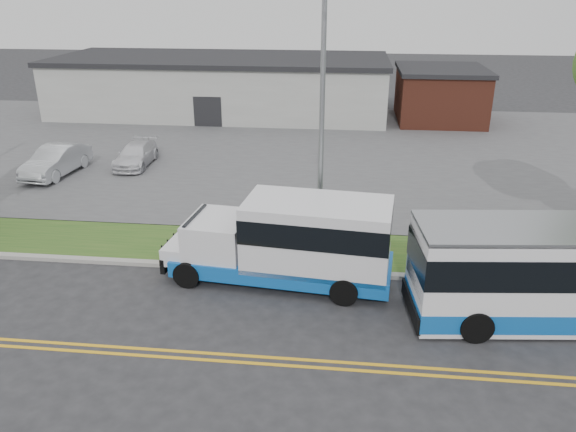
# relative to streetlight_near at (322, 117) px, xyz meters

# --- Properties ---
(ground) EXTENTS (140.00, 140.00, 0.00)m
(ground) POSITION_rel_streetlight_near_xyz_m (-3.00, -2.73, -5.23)
(ground) COLOR #28282B
(ground) RESTS_ON ground
(lane_line_north) EXTENTS (70.00, 0.12, 0.01)m
(lane_line_north) POSITION_rel_streetlight_near_xyz_m (-3.00, -6.58, -5.23)
(lane_line_north) COLOR gold
(lane_line_north) RESTS_ON ground
(lane_line_south) EXTENTS (70.00, 0.12, 0.01)m
(lane_line_south) POSITION_rel_streetlight_near_xyz_m (-3.00, -6.88, -5.23)
(lane_line_south) COLOR gold
(lane_line_south) RESTS_ON ground
(curb) EXTENTS (80.00, 0.30, 0.15)m
(curb) POSITION_rel_streetlight_near_xyz_m (-3.00, -1.63, -5.16)
(curb) COLOR #9E9B93
(curb) RESTS_ON ground
(verge) EXTENTS (80.00, 3.30, 0.10)m
(verge) POSITION_rel_streetlight_near_xyz_m (-3.00, 0.17, -5.18)
(verge) COLOR #29521B
(verge) RESTS_ON ground
(parking_lot) EXTENTS (80.00, 25.00, 0.10)m
(parking_lot) POSITION_rel_streetlight_near_xyz_m (-3.00, 14.27, -5.18)
(parking_lot) COLOR #4C4C4F
(parking_lot) RESTS_ON ground
(commercial_building) EXTENTS (25.40, 10.40, 4.35)m
(commercial_building) POSITION_rel_streetlight_near_xyz_m (-9.00, 24.27, -3.05)
(commercial_building) COLOR #9E9E99
(commercial_building) RESTS_ON ground
(brick_wing) EXTENTS (6.30, 7.30, 3.90)m
(brick_wing) POSITION_rel_streetlight_near_xyz_m (7.50, 23.27, -3.27)
(brick_wing) COLOR brown
(brick_wing) RESTS_ON ground
(streetlight_near) EXTENTS (0.35, 1.53, 9.50)m
(streetlight_near) POSITION_rel_streetlight_near_xyz_m (0.00, 0.00, 0.00)
(streetlight_near) COLOR gray
(streetlight_near) RESTS_ON verge
(shuttle_bus) EXTENTS (7.97, 3.32, 2.98)m
(shuttle_bus) POSITION_rel_streetlight_near_xyz_m (-0.70, -2.21, -3.64)
(shuttle_bus) COLOR #1057B0
(shuttle_bus) RESTS_ON ground
(parked_car_a) EXTENTS (2.04, 4.76, 1.52)m
(parked_car_a) POSITION_rel_streetlight_near_xyz_m (-14.34, 7.74, -4.37)
(parked_car_a) COLOR silver
(parked_car_a) RESTS_ON parking_lot
(parked_car_b) EXTENTS (1.82, 4.17, 1.20)m
(parked_car_b) POSITION_rel_streetlight_near_xyz_m (-10.77, 9.81, -4.54)
(parked_car_b) COLOR silver
(parked_car_b) RESTS_ON parking_lot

